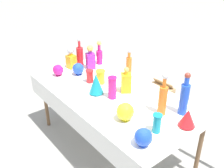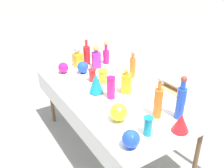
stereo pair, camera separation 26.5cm
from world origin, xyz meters
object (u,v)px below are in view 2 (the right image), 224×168
(square_decanter_0, at_px, (96,58))
(slender_vase_0, at_px, (148,125))
(tall_bottle_0, at_px, (158,101))
(slender_vase_1, at_px, (111,87))
(tall_bottle_1, at_px, (106,55))
(tall_bottle_3, at_px, (181,101))
(round_bowl_3, at_px, (83,67))
(tall_bottle_2, at_px, (87,54))
(square_decanter_2, at_px, (126,83))
(slender_vase_2, at_px, (103,76))
(square_decanter_1, at_px, (78,58))
(round_bowl_2, at_px, (63,68))
(tall_bottle_4, at_px, (133,66))
(fluted_vase_0, at_px, (181,123))
(slender_vase_3, at_px, (92,75))
(fluted_vase_1, at_px, (96,83))
(cardboard_box_behind_left, at_px, (166,99))
(round_bowl_1, at_px, (131,139))
(round_bowl_0, at_px, (119,112))

(square_decanter_0, bearing_deg, slender_vase_0, -12.83)
(tall_bottle_0, xyz_separation_m, slender_vase_1, (-0.51, -0.17, -0.04))
(tall_bottle_1, height_order, slender_vase_0, tall_bottle_1)
(tall_bottle_3, distance_m, round_bowl_3, 1.37)
(tall_bottle_2, height_order, slender_vase_0, tall_bottle_2)
(slender_vase_0, height_order, round_bowl_3, slender_vase_0)
(square_decanter_0, distance_m, square_decanter_2, 0.76)
(tall_bottle_3, relative_size, slender_vase_2, 2.61)
(slender_vase_1, bearing_deg, square_decanter_1, 175.44)
(tall_bottle_2, height_order, square_decanter_2, tall_bottle_2)
(slender_vase_0, relative_size, round_bowl_2, 1.23)
(tall_bottle_4, height_order, slender_vase_1, tall_bottle_4)
(tall_bottle_2, xyz_separation_m, round_bowl_2, (0.12, -0.39, -0.06))
(tall_bottle_1, distance_m, tall_bottle_3, 1.46)
(round_bowl_3, bearing_deg, square_decanter_2, 13.77)
(fluted_vase_0, distance_m, round_bowl_3, 1.49)
(square_decanter_1, xyz_separation_m, square_decanter_2, (0.92, 0.13, -0.01))
(tall_bottle_4, relative_size, slender_vase_3, 2.25)
(tall_bottle_0, relative_size, fluted_vase_1, 1.83)
(slender_vase_0, relative_size, cardboard_box_behind_left, 0.42)
(tall_bottle_2, xyz_separation_m, round_bowl_1, (1.67, -0.49, -0.06))
(slender_vase_0, relative_size, fluted_vase_0, 1.01)
(slender_vase_2, xyz_separation_m, slender_vase_3, (-0.10, -0.08, -0.00))
(square_decanter_1, height_order, square_decanter_2, square_decanter_2)
(square_decanter_0, xyz_separation_m, square_decanter_1, (-0.16, -0.19, -0.01))
(square_decanter_1, bearing_deg, round_bowl_1, -11.84)
(square_decanter_1, height_order, round_bowl_0, square_decanter_1)
(cardboard_box_behind_left, bearing_deg, square_decanter_2, -69.24)
(cardboard_box_behind_left, bearing_deg, slender_vase_1, -71.72)
(tall_bottle_0, relative_size, round_bowl_3, 2.74)
(tall_bottle_2, bearing_deg, slender_vase_0, -9.92)
(tall_bottle_3, bearing_deg, cardboard_box_behind_left, 138.78)
(fluted_vase_0, bearing_deg, slender_vase_3, -172.05)
(fluted_vase_0, relative_size, round_bowl_3, 1.11)
(tall_bottle_2, relative_size, square_decanter_1, 1.32)
(fluted_vase_1, bearing_deg, tall_bottle_2, 159.35)
(square_decanter_2, height_order, round_bowl_1, square_decanter_2)
(square_decanter_1, bearing_deg, slender_vase_3, -5.95)
(slender_vase_1, height_order, round_bowl_2, slender_vase_1)
(slender_vase_1, height_order, round_bowl_0, slender_vase_1)
(square_decanter_1, distance_m, fluted_vase_1, 0.77)
(tall_bottle_2, relative_size, square_decanter_2, 1.28)
(tall_bottle_1, height_order, tall_bottle_2, tall_bottle_2)
(slender_vase_2, bearing_deg, tall_bottle_4, 80.79)
(tall_bottle_1, height_order, cardboard_box_behind_left, tall_bottle_1)
(tall_bottle_2, xyz_separation_m, tall_bottle_4, (0.67, 0.26, 0.01))
(tall_bottle_1, height_order, square_decanter_2, tall_bottle_1)
(round_bowl_3, bearing_deg, round_bowl_1, -12.04)
(square_decanter_2, relative_size, round_bowl_3, 1.89)
(tall_bottle_2, relative_size, slender_vase_3, 2.41)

